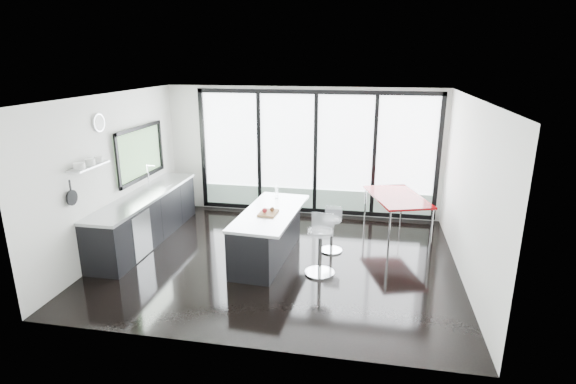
% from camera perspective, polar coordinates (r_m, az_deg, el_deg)
% --- Properties ---
extents(floor, '(6.00, 5.00, 0.00)m').
position_cam_1_polar(floor, '(7.92, -1.12, -8.57)').
color(floor, black).
rests_on(floor, ground).
extents(ceiling, '(6.00, 5.00, 0.00)m').
position_cam_1_polar(ceiling, '(7.18, -1.25, 12.05)').
color(ceiling, white).
rests_on(ceiling, wall_back).
extents(wall_back, '(6.00, 0.09, 2.80)m').
position_cam_1_polar(wall_back, '(9.78, 3.34, 4.23)').
color(wall_back, silver).
rests_on(wall_back, ground).
extents(wall_front, '(6.00, 0.00, 2.80)m').
position_cam_1_polar(wall_front, '(5.14, -6.92, -6.15)').
color(wall_front, silver).
rests_on(wall_front, ground).
extents(wall_left, '(0.26, 5.00, 2.80)m').
position_cam_1_polar(wall_left, '(8.72, -20.34, 3.62)').
color(wall_left, silver).
rests_on(wall_left, ground).
extents(wall_right, '(0.00, 5.00, 2.80)m').
position_cam_1_polar(wall_right, '(7.44, 22.06, -0.01)').
color(wall_right, silver).
rests_on(wall_right, ground).
extents(counter_cabinets, '(0.69, 3.24, 1.36)m').
position_cam_1_polar(counter_cabinets, '(8.98, -17.58, -3.07)').
color(counter_cabinets, black).
rests_on(counter_cabinets, floor).
extents(island, '(1.04, 2.18, 1.13)m').
position_cam_1_polar(island, '(7.85, -2.67, -5.31)').
color(island, black).
rests_on(island, floor).
extents(bar_stool_near, '(0.53, 0.53, 0.77)m').
position_cam_1_polar(bar_stool_near, '(7.29, 4.09, -7.63)').
color(bar_stool_near, silver).
rests_on(bar_stool_near, floor).
extents(bar_stool_far, '(0.44, 0.44, 0.63)m').
position_cam_1_polar(bar_stool_far, '(8.16, 5.56, -5.43)').
color(bar_stool_far, silver).
rests_on(bar_stool_far, floor).
extents(red_table, '(1.33, 1.76, 0.83)m').
position_cam_1_polar(red_table, '(8.99, 13.54, -3.02)').
color(red_table, '#6D0205').
rests_on(red_table, floor).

